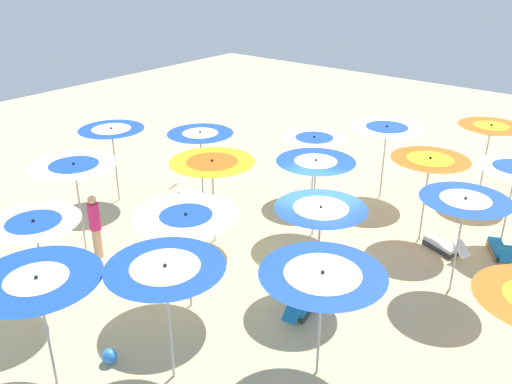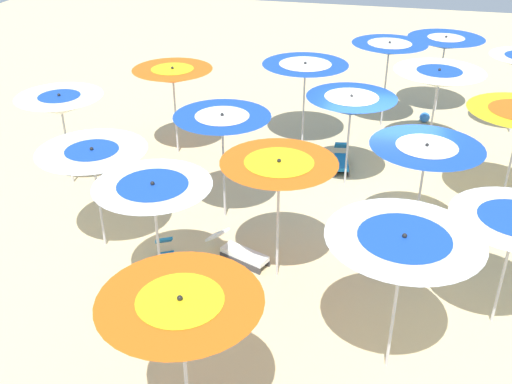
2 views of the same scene
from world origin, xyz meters
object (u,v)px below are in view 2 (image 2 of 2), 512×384
(beach_umbrella_19, at_px, (181,311))
(beach_ball, at_px, (425,117))
(beach_umbrella_4, at_px, (60,105))
(lounger_1, at_px, (169,265))
(lounger_3, at_px, (240,252))
(beach_umbrella_1, at_px, (389,49))
(beach_umbrella_7, at_px, (351,106))
(lounger_0, at_px, (341,160))
(beach_umbrella_14, at_px, (153,193))
(beach_umbrella_2, at_px, (305,70))
(beach_umbrella_8, at_px, (222,124))
(beach_umbrella_0, at_px, (445,43))
(beach_umbrella_12, at_px, (426,153))
(beach_umbrella_18, at_px, (403,247))
(beach_umbrella_9, at_px, (93,160))
(beach_umbrella_3, at_px, (173,76))
(beach_umbrella_13, at_px, (279,170))
(beach_umbrella_6, at_px, (438,79))

(beach_umbrella_19, distance_m, beach_ball, 13.04)
(beach_umbrella_4, height_order, beach_ball, beach_umbrella_4)
(lounger_1, height_order, lounger_3, lounger_1)
(beach_umbrella_1, distance_m, beach_umbrella_7, 4.08)
(lounger_0, bearing_deg, beach_umbrella_4, -78.56)
(beach_umbrella_14, height_order, beach_ball, beach_umbrella_14)
(beach_umbrella_4, height_order, beach_umbrella_7, beach_umbrella_7)
(beach_umbrella_2, distance_m, lounger_1, 7.08)
(beach_umbrella_8, bearing_deg, beach_umbrella_0, 148.94)
(beach_umbrella_19, distance_m, lounger_1, 4.37)
(beach_umbrella_12, bearing_deg, lounger_3, -67.42)
(beach_umbrella_4, xyz_separation_m, beach_umbrella_18, (4.37, 7.85, 0.21))
(lounger_3, bearing_deg, beach_umbrella_12, 44.59)
(beach_ball, bearing_deg, beach_umbrella_0, 161.37)
(beach_umbrella_7, distance_m, beach_umbrella_12, 2.88)
(beach_umbrella_0, bearing_deg, beach_umbrella_9, -35.49)
(beach_umbrella_9, xyz_separation_m, beach_umbrella_19, (4.09, 3.30, 0.32))
(beach_umbrella_7, distance_m, beach_umbrella_18, 6.04)
(beach_umbrella_0, relative_size, beach_umbrella_19, 0.97)
(beach_umbrella_19, bearing_deg, beach_umbrella_3, -158.47)
(beach_umbrella_18, bearing_deg, lounger_1, -108.80)
(lounger_0, xyz_separation_m, lounger_3, (4.62, -1.44, -0.00))
(lounger_0, bearing_deg, beach_umbrella_3, -97.51)
(lounger_1, xyz_separation_m, lounger_3, (-0.74, 1.21, 0.00))
(beach_umbrella_2, bearing_deg, beach_umbrella_9, -26.57)
(beach_umbrella_2, xyz_separation_m, lounger_3, (5.94, -0.18, -1.90))
(beach_umbrella_4, xyz_separation_m, beach_umbrella_8, (0.63, 4.09, 0.17))
(beach_umbrella_2, xyz_separation_m, beach_ball, (-2.34, 3.33, -1.94))
(beach_umbrella_4, relative_size, beach_umbrella_13, 0.93)
(beach_umbrella_0, height_order, beach_umbrella_18, beach_umbrella_18)
(beach_umbrella_3, relative_size, beach_umbrella_18, 0.97)
(beach_umbrella_1, distance_m, beach_umbrella_19, 12.11)
(beach_umbrella_1, height_order, beach_umbrella_9, beach_umbrella_1)
(lounger_3, relative_size, beach_ball, 4.62)
(beach_umbrella_1, bearing_deg, beach_umbrella_4, -52.15)
(beach_umbrella_6, bearing_deg, beach_umbrella_14, -32.44)
(beach_umbrella_3, relative_size, beach_ball, 7.81)
(beach_umbrella_12, relative_size, beach_ball, 7.54)
(beach_umbrella_1, bearing_deg, beach_umbrella_0, 133.59)
(beach_umbrella_1, distance_m, lounger_0, 3.86)
(beach_umbrella_7, xyz_separation_m, lounger_0, (-0.89, -0.20, -1.83))
(beach_umbrella_18, xyz_separation_m, lounger_0, (-6.78, -1.54, -2.02))
(beach_umbrella_1, xyz_separation_m, beach_umbrella_2, (1.81, -2.07, -0.21))
(beach_umbrella_3, distance_m, beach_umbrella_18, 8.91)
(beach_umbrella_7, xyz_separation_m, lounger_3, (3.73, -1.63, -1.83))
(beach_umbrella_3, xyz_separation_m, beach_ball, (-3.82, 6.49, -1.99))
(beach_umbrella_1, height_order, beach_umbrella_4, beach_umbrella_1)
(beach_umbrella_6, bearing_deg, beach_umbrella_3, -77.32)
(beach_umbrella_0, distance_m, beach_umbrella_19, 13.90)
(beach_umbrella_14, bearing_deg, beach_umbrella_7, 152.14)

